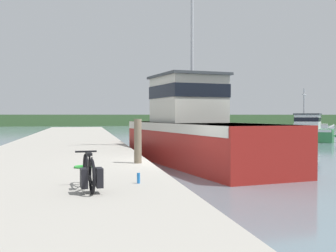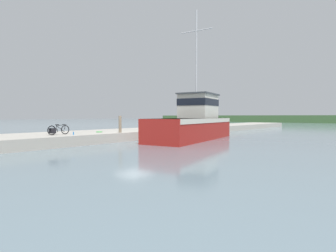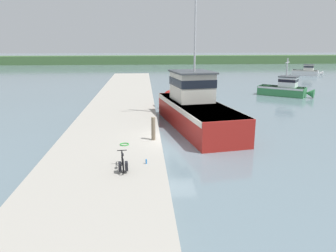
{
  "view_description": "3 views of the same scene",
  "coord_description": "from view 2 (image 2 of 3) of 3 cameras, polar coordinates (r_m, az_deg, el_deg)",
  "views": [
    {
      "loc": [
        -2.84,
        -13.02,
        2.18
      ],
      "look_at": [
        0.02,
        1.45,
        1.8
      ],
      "focal_mm": 45.0,
      "sensor_mm": 36.0,
      "label": 1
    },
    {
      "loc": [
        15.07,
        -13.82,
        2.03
      ],
      "look_at": [
        0.65,
        3.36,
        1.19
      ],
      "focal_mm": 28.0,
      "sensor_mm": 36.0,
      "label": 2
    },
    {
      "loc": [
        -1.77,
        -18.47,
        6.28
      ],
      "look_at": [
        -0.38,
        0.22,
        1.39
      ],
      "focal_mm": 35.0,
      "sensor_mm": 36.0,
      "label": 3
    }
  ],
  "objects": [
    {
      "name": "fishing_boat_main",
      "position": [
        23.3,
        5.92,
        0.82
      ],
      "size": [
        5.21,
        13.3,
        11.39
      ],
      "rotation": [
        0.0,
        0.0,
        0.18
      ],
      "color": "maroon",
      "rests_on": "ground_plane"
    },
    {
      "name": "hose_coil",
      "position": [
        22.03,
        -14.74,
        -1.26
      ],
      "size": [
        0.51,
        0.51,
        0.05
      ],
      "primitive_type": "torus",
      "color": "green",
      "rests_on": "dock_pier"
    },
    {
      "name": "bicycle_touring",
      "position": [
        20.01,
        -23.09,
        -0.82
      ],
      "size": [
        0.54,
        1.71,
        0.73
      ],
      "rotation": [
        0.0,
        0.0,
        0.11
      ],
      "color": "black",
      "rests_on": "dock_pier"
    },
    {
      "name": "mooring_post",
      "position": [
        21.21,
        -10.4,
        0.39
      ],
      "size": [
        0.23,
        0.23,
        1.34
      ],
      "primitive_type": "cylinder",
      "color": "#756651",
      "rests_on": "dock_pier"
    },
    {
      "name": "water_bottle_by_bike",
      "position": [
        19.44,
        -19.89,
        -1.51
      ],
      "size": [
        0.07,
        0.07,
        0.22
      ],
      "primitive_type": "cylinder",
      "color": "blue",
      "rests_on": "dock_pier"
    },
    {
      "name": "ground_plane",
      "position": [
        20.55,
        -7.44,
        -3.53
      ],
      "size": [
        320.0,
        320.0,
        0.0
      ],
      "primitive_type": "plane",
      "color": "slate"
    },
    {
      "name": "dock_pier",
      "position": [
        23.46,
        -13.76,
        -1.99
      ],
      "size": [
        5.96,
        80.0,
        0.72
      ],
      "primitive_type": "cube",
      "color": "#A39E93",
      "rests_on": "ground_plane"
    }
  ]
}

